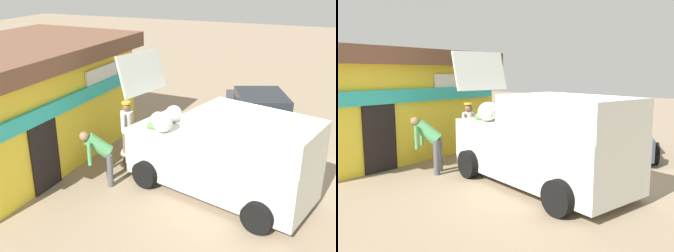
% 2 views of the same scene
% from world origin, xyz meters
% --- Properties ---
extents(ground_plane, '(60.00, 60.00, 0.00)m').
position_xyz_m(ground_plane, '(0.00, 0.00, 0.00)').
color(ground_plane, gray).
extents(storefront_bar, '(7.13, 4.47, 3.18)m').
position_xyz_m(storefront_bar, '(-1.50, 5.99, 1.64)').
color(storefront_bar, yellow).
rests_on(storefront_bar, ground_plane).
extents(delivery_van, '(2.99, 4.96, 3.09)m').
position_xyz_m(delivery_van, '(-1.33, 0.24, 1.03)').
color(delivery_van, silver).
rests_on(delivery_van, ground_plane).
extents(parked_sedan, '(4.36, 3.19, 1.21)m').
position_xyz_m(parked_sedan, '(3.13, 0.16, 0.58)').
color(parked_sedan, '#383D47').
rests_on(parked_sedan, ground_plane).
extents(vendor_standing, '(0.57, 0.37, 1.68)m').
position_xyz_m(vendor_standing, '(-0.53, 3.18, 0.97)').
color(vendor_standing, '#726047').
rests_on(vendor_standing, ground_plane).
extents(customer_bending, '(0.72, 0.76, 1.44)m').
position_xyz_m(customer_bending, '(-2.05, 3.14, 0.89)').
color(customer_bending, '#4C4C51').
rests_on(customer_bending, ground_plane).
extents(unloaded_banana_pile, '(0.87, 0.69, 0.38)m').
position_xyz_m(unloaded_banana_pile, '(-0.52, 3.09, 0.17)').
color(unloaded_banana_pile, silver).
rests_on(unloaded_banana_pile, ground_plane).
extents(paint_bucket, '(0.28, 0.28, 0.37)m').
position_xyz_m(paint_bucket, '(1.27, 2.85, 0.18)').
color(paint_bucket, blue).
rests_on(paint_bucket, ground_plane).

